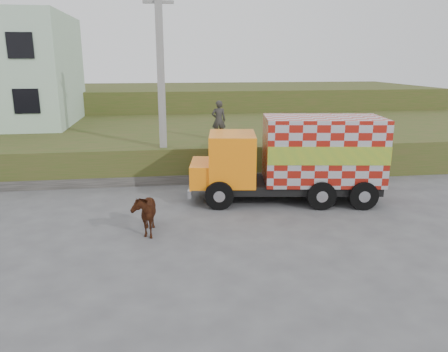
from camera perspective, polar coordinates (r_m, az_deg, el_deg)
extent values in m
plane|color=#474749|center=(14.51, -3.56, -5.40)|extent=(120.00, 120.00, 0.00)
cube|color=#344B19|center=(23.98, -5.57, 4.55)|extent=(40.00, 12.00, 1.50)
cube|color=#344B19|center=(35.76, -6.55, 9.14)|extent=(40.00, 12.00, 3.00)
cube|color=#595651|center=(18.44, -10.86, -0.55)|extent=(16.00, 0.50, 0.40)
cube|color=gray|center=(18.20, -8.19, 11.52)|extent=(0.30, 0.30, 8.00)
cube|color=gray|center=(18.30, -8.59, 21.56)|extent=(1.20, 0.12, 0.12)
cube|color=black|center=(16.26, 8.73, -1.11)|extent=(6.38, 2.87, 0.32)
cube|color=orange|center=(15.84, 1.07, 2.35)|extent=(1.92, 2.30, 1.81)
cube|color=orange|center=(15.99, -2.67, 0.45)|extent=(1.17, 2.01, 0.81)
cube|color=silver|center=(16.15, 12.74, 3.37)|extent=(4.44, 2.76, 2.35)
cube|color=yellow|center=(15.10, 13.61, 2.53)|extent=(4.12, 0.65, 0.63)
cube|color=yellow|center=(17.21, 11.97, 4.11)|extent=(4.12, 0.65, 0.63)
cube|color=silver|center=(16.16, -4.25, -1.42)|extent=(0.44, 2.08, 0.27)
cylinder|color=black|center=(15.12, -0.61, -2.53)|extent=(1.03, 0.46, 1.00)
cylinder|color=black|center=(17.11, -0.51, -0.45)|extent=(1.03, 0.46, 1.00)
cylinder|color=black|center=(15.47, 12.59, -2.49)|extent=(1.03, 0.46, 1.00)
cylinder|color=black|center=(17.43, 11.18, -0.45)|extent=(1.03, 0.46, 1.00)
cylinder|color=black|center=(15.84, 17.72, -2.44)|extent=(1.03, 0.46, 1.00)
cylinder|color=black|center=(17.76, 15.77, -0.45)|extent=(1.03, 0.46, 1.00)
imported|color=black|center=(13.24, -10.40, -4.66)|extent=(0.72, 1.55, 1.30)
imported|color=#2D2A28|center=(19.98, -0.69, 7.30)|extent=(0.65, 0.43, 1.78)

